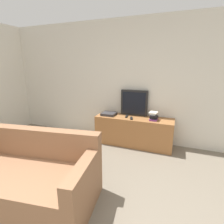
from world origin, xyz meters
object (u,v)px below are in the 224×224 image
object	(u,v)px
tv_stand	(134,131)
couch	(25,179)
set_top_box	(109,114)
television	(134,103)
remote_on_stand	(127,116)
book_stack	(154,116)
remote_secondary	(131,118)

from	to	relation	value
tv_stand	couch	size ratio (longest dim) A/B	0.86
couch	set_top_box	bearing A→B (deg)	73.21
television	remote_on_stand	distance (m)	0.34
book_stack	set_top_box	size ratio (longest dim) A/B	0.81
book_stack	remote_secondary	xyz separation A→B (m)	(-0.43, -0.09, -0.06)
couch	remote_secondary	bearing A→B (deg)	58.31
tv_stand	television	distance (m)	0.61
tv_stand	couch	world-z (taller)	couch
tv_stand	remote_secondary	world-z (taller)	remote_secondary
remote_secondary	set_top_box	size ratio (longest dim) A/B	0.57
tv_stand	set_top_box	size ratio (longest dim) A/B	5.48
couch	remote_on_stand	size ratio (longest dim) A/B	10.12
tv_stand	remote_on_stand	distance (m)	0.35
television	set_top_box	size ratio (longest dim) A/B	1.96
television	set_top_box	bearing A→B (deg)	-158.67
television	set_top_box	world-z (taller)	television
couch	remote_on_stand	bearing A→B (deg)	62.67
remote_on_stand	remote_secondary	distance (m)	0.17
tv_stand	remote_secondary	size ratio (longest dim) A/B	9.64
book_stack	television	bearing A→B (deg)	155.37
couch	book_stack	distance (m)	2.43
book_stack	set_top_box	bearing A→B (deg)	179.40
remote_secondary	television	bearing A→B (deg)	94.88
remote_secondary	couch	bearing A→B (deg)	-113.18
couch	remote_secondary	distance (m)	2.14
remote_secondary	remote_on_stand	bearing A→B (deg)	140.18
television	book_stack	xyz separation A→B (m)	(0.46, -0.21, -0.20)
tv_stand	set_top_box	bearing A→B (deg)	-179.11
book_stack	remote_secondary	world-z (taller)	book_stack
television	book_stack	bearing A→B (deg)	-24.63
couch	remote_secondary	xyz separation A→B (m)	(0.83, 1.95, 0.33)
remote_on_stand	set_top_box	world-z (taller)	set_top_box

